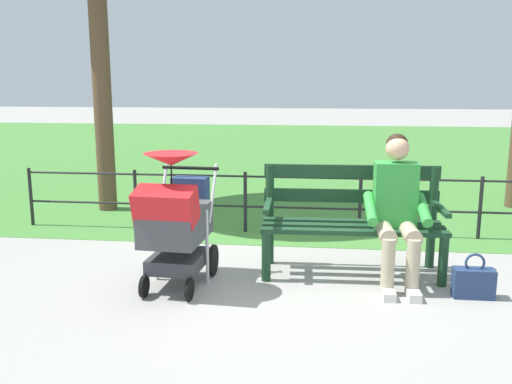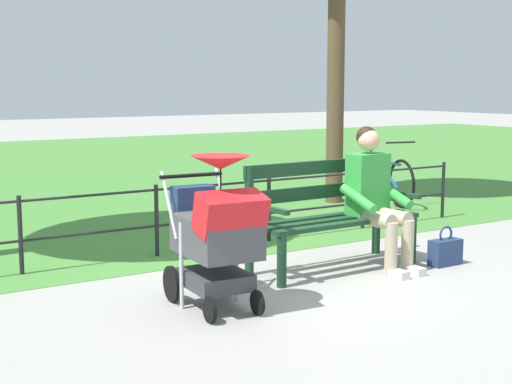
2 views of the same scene
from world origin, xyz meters
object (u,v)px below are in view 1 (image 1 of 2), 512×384
park_bench (352,215)px  person_on_bench (397,205)px  handbag (473,282)px  stroller (176,219)px

park_bench → person_on_bench: 0.45m
person_on_bench → handbag: 0.86m
park_bench → person_on_bench: person_on_bench is taller
person_on_bench → stroller: bearing=10.5°
handbag → park_bench: bearing=-28.9°
person_on_bench → handbag: size_ratio=3.45×
park_bench → handbag: bearing=151.1°
person_on_bench → park_bench: bearing=-31.7°
park_bench → person_on_bench: (-0.36, 0.22, 0.15)m
person_on_bench → stroller: (1.84, 0.34, -0.08)m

